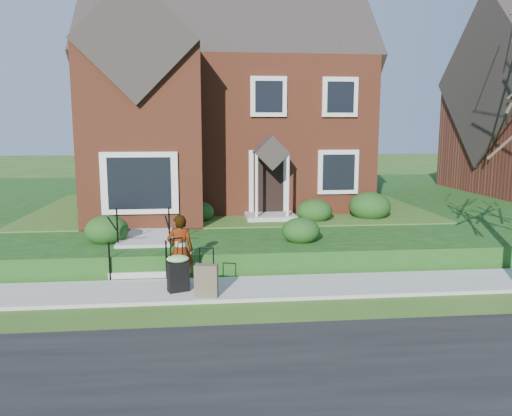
{
  "coord_description": "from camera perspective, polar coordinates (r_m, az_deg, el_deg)",
  "views": [
    {
      "loc": [
        -0.92,
        -10.64,
        3.54
      ],
      "look_at": [
        0.38,
        2.0,
        1.53
      ],
      "focal_mm": 35.0,
      "sensor_mm": 36.0,
      "label": 1
    }
  ],
  "objects": [
    {
      "name": "foundation_shrubs",
      "position": [
        15.41,
        -1.2,
        -0.42
      ],
      "size": [
        10.2,
        4.44,
        0.97
      ],
      "color": "#0F340F",
      "rests_on": "terrace"
    },
    {
      "name": "terrace",
      "position": [
        22.33,
        6.93,
        0.58
      ],
      "size": [
        44.0,
        20.0,
        0.6
      ],
      "primitive_type": "cube",
      "color": "#14390F",
      "rests_on": "ground"
    },
    {
      "name": "sidewalk",
      "position": [
        11.24,
        -0.9,
        -9.17
      ],
      "size": [
        60.0,
        1.6,
        0.08
      ],
      "primitive_type": "cube",
      "color": "#9E9B93",
      "rests_on": "ground"
    },
    {
      "name": "walkway",
      "position": [
        15.98,
        -11.45,
        -1.68
      ],
      "size": [
        1.2,
        6.0,
        0.06
      ],
      "primitive_type": "cube",
      "color": "#9E9B93",
      "rests_on": "terrace"
    },
    {
      "name": "main_house",
      "position": [
        20.33,
        -3.95,
        13.83
      ],
      "size": [
        10.4,
        10.2,
        9.4
      ],
      "color": "brown",
      "rests_on": "terrace"
    },
    {
      "name": "suitcase_black",
      "position": [
        10.92,
        -8.9,
        -7.11
      ],
      "size": [
        0.59,
        0.54,
        1.17
      ],
      "rotation": [
        0.0,
        0.0,
        0.35
      ],
      "color": "black",
      "rests_on": "sidewalk"
    },
    {
      "name": "suitcase_olive",
      "position": [
        10.55,
        -5.7,
        -8.22
      ],
      "size": [
        0.51,
        0.34,
        1.04
      ],
      "rotation": [
        0.0,
        0.0,
        -0.15
      ],
      "color": "brown",
      "rests_on": "sidewalk"
    },
    {
      "name": "woman",
      "position": [
        11.25,
        -8.65,
        -4.78
      ],
      "size": [
        0.6,
        0.4,
        1.6
      ],
      "primitive_type": "imported",
      "rotation": [
        0.0,
        0.0,
        3.11
      ],
      "color": "#999999",
      "rests_on": "sidewalk"
    },
    {
      "name": "front_steps",
      "position": [
        12.95,
        -12.76,
        -4.93
      ],
      "size": [
        1.4,
        2.02,
        1.5
      ],
      "color": "#9E9B93",
      "rests_on": "ground"
    },
    {
      "name": "ground",
      "position": [
        11.25,
        -0.9,
        -9.36
      ],
      "size": [
        120.0,
        120.0,
        0.0
      ],
      "primitive_type": "plane",
      "color": "#2D5119",
      "rests_on": "ground"
    }
  ]
}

